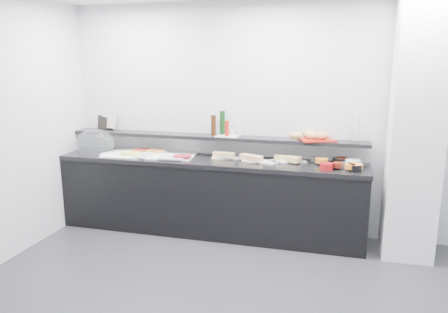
% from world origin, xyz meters
% --- Properties ---
extents(back_wall, '(5.00, 0.02, 2.70)m').
position_xyz_m(back_wall, '(0.00, 2.00, 1.35)').
color(back_wall, silver).
rests_on(back_wall, ground).
extents(column, '(0.50, 0.50, 2.70)m').
position_xyz_m(column, '(1.50, 1.65, 1.35)').
color(column, silver).
rests_on(column, ground).
extents(buffet_cabinet, '(3.60, 0.60, 0.85)m').
position_xyz_m(buffet_cabinet, '(-0.70, 1.70, 0.42)').
color(buffet_cabinet, black).
rests_on(buffet_cabinet, ground).
extents(counter_top, '(3.62, 0.62, 0.05)m').
position_xyz_m(counter_top, '(-0.70, 1.70, 0.88)').
color(counter_top, black).
rests_on(counter_top, buffet_cabinet).
extents(wall_shelf, '(3.60, 0.25, 0.04)m').
position_xyz_m(wall_shelf, '(-0.70, 1.88, 1.13)').
color(wall_shelf, black).
rests_on(wall_shelf, back_wall).
extents(cloche_base, '(0.46, 0.38, 0.04)m').
position_xyz_m(cloche_base, '(-2.15, 1.67, 0.92)').
color(cloche_base, '#AEAFB5').
rests_on(cloche_base, counter_top).
extents(cloche_dome, '(0.55, 0.43, 0.34)m').
position_xyz_m(cloche_dome, '(-2.18, 1.70, 1.03)').
color(cloche_dome, white).
rests_on(cloche_dome, cloche_base).
extents(linen_runner, '(1.14, 0.62, 0.01)m').
position_xyz_m(linen_runner, '(-1.46, 1.73, 0.91)').
color(linen_runner, white).
rests_on(linen_runner, counter_top).
extents(platter_meat_a, '(0.33, 0.28, 0.01)m').
position_xyz_m(platter_meat_a, '(-1.65, 1.80, 0.92)').
color(platter_meat_a, silver).
rests_on(platter_meat_a, linen_runner).
extents(food_meat_a, '(0.24, 0.20, 0.02)m').
position_xyz_m(food_meat_a, '(-1.61, 1.80, 0.94)').
color(food_meat_a, maroon).
rests_on(food_meat_a, platter_meat_a).
extents(platter_salmon, '(0.31, 0.24, 0.01)m').
position_xyz_m(platter_salmon, '(-1.44, 1.80, 0.92)').
color(platter_salmon, silver).
rests_on(platter_salmon, linen_runner).
extents(food_salmon, '(0.22, 0.16, 0.02)m').
position_xyz_m(food_salmon, '(-1.41, 1.80, 0.94)').
color(food_salmon, orange).
rests_on(food_salmon, platter_salmon).
extents(platter_cheese, '(0.35, 0.30, 0.01)m').
position_xyz_m(platter_cheese, '(-1.53, 1.58, 0.92)').
color(platter_cheese, silver).
rests_on(platter_cheese, linen_runner).
extents(food_cheese, '(0.25, 0.18, 0.02)m').
position_xyz_m(food_cheese, '(-1.66, 1.60, 0.94)').
color(food_cheese, '#EAE15B').
rests_on(food_cheese, platter_cheese).
extents(platter_meat_b, '(0.30, 0.21, 0.01)m').
position_xyz_m(platter_meat_b, '(-1.11, 1.57, 0.92)').
color(platter_meat_b, silver).
rests_on(platter_meat_b, linen_runner).
extents(food_meat_b, '(0.21, 0.15, 0.02)m').
position_xyz_m(food_meat_b, '(-0.99, 1.59, 0.94)').
color(food_meat_b, maroon).
rests_on(food_meat_b, platter_meat_b).
extents(sandwich_plate_left, '(0.36, 0.20, 0.01)m').
position_xyz_m(sandwich_plate_left, '(-0.52, 1.81, 0.91)').
color(sandwich_plate_left, silver).
rests_on(sandwich_plate_left, counter_top).
extents(sandwich_food_left, '(0.25, 0.11, 0.06)m').
position_xyz_m(sandwich_food_left, '(-0.54, 1.78, 0.94)').
color(sandwich_food_left, '#DCB473').
rests_on(sandwich_food_left, sandwich_plate_left).
extents(tongs_left, '(0.16, 0.02, 0.01)m').
position_xyz_m(tongs_left, '(-0.50, 1.73, 0.92)').
color(tongs_left, '#ABADB2').
rests_on(tongs_left, sandwich_plate_left).
extents(sandwich_plate_mid, '(0.41, 0.25, 0.01)m').
position_xyz_m(sandwich_plate_mid, '(-0.10, 1.72, 0.91)').
color(sandwich_plate_mid, white).
rests_on(sandwich_plate_mid, counter_top).
extents(sandwich_food_mid, '(0.28, 0.20, 0.06)m').
position_xyz_m(sandwich_food_mid, '(-0.20, 1.71, 0.94)').
color(sandwich_food_mid, tan).
rests_on(sandwich_food_mid, sandwich_plate_mid).
extents(tongs_mid, '(0.14, 0.09, 0.01)m').
position_xyz_m(tongs_mid, '(-0.13, 1.60, 0.92)').
color(tongs_mid, silver).
rests_on(tongs_mid, sandwich_plate_mid).
extents(sandwich_plate_right, '(0.43, 0.30, 0.01)m').
position_xyz_m(sandwich_plate_right, '(0.21, 1.81, 0.91)').
color(sandwich_plate_right, white).
rests_on(sandwich_plate_right, counter_top).
extents(sandwich_food_right, '(0.31, 0.22, 0.06)m').
position_xyz_m(sandwich_food_right, '(0.21, 1.78, 0.94)').
color(sandwich_food_right, tan).
rests_on(sandwich_food_right, sandwich_plate_right).
extents(tongs_right, '(0.16, 0.03, 0.01)m').
position_xyz_m(tongs_right, '(0.09, 1.69, 0.92)').
color(tongs_right, '#B5B8BC').
rests_on(tongs_right, sandwich_plate_right).
extents(bowl_glass_fruit, '(0.20, 0.20, 0.07)m').
position_xyz_m(bowl_glass_fruit, '(0.54, 1.82, 0.94)').
color(bowl_glass_fruit, silver).
rests_on(bowl_glass_fruit, counter_top).
extents(fill_glass_fruit, '(0.17, 0.17, 0.05)m').
position_xyz_m(fill_glass_fruit, '(0.59, 1.77, 0.95)').
color(fill_glass_fruit, orange).
rests_on(fill_glass_fruit, bowl_glass_fruit).
extents(bowl_black_jam, '(0.18, 0.18, 0.07)m').
position_xyz_m(bowl_black_jam, '(0.78, 1.84, 0.94)').
color(bowl_black_jam, black).
rests_on(bowl_black_jam, counter_top).
extents(fill_black_jam, '(0.16, 0.16, 0.05)m').
position_xyz_m(fill_black_jam, '(0.80, 1.86, 0.95)').
color(fill_black_jam, '#571B0C').
rests_on(fill_black_jam, bowl_black_jam).
extents(bowl_glass_cream, '(0.21, 0.21, 0.07)m').
position_xyz_m(bowl_glass_cream, '(0.97, 1.78, 0.94)').
color(bowl_glass_cream, white).
rests_on(bowl_glass_cream, counter_top).
extents(fill_glass_cream, '(0.21, 0.21, 0.05)m').
position_xyz_m(fill_glass_cream, '(0.92, 1.80, 0.95)').
color(fill_glass_cream, white).
rests_on(fill_glass_cream, bowl_glass_cream).
extents(bowl_red_jam, '(0.17, 0.17, 0.07)m').
position_xyz_m(bowl_red_jam, '(0.64, 1.55, 0.94)').
color(bowl_red_jam, maroon).
rests_on(bowl_red_jam, counter_top).
extents(fill_red_jam, '(0.14, 0.14, 0.05)m').
position_xyz_m(fill_red_jam, '(0.76, 1.60, 0.95)').
color(fill_red_jam, '#55160C').
rests_on(fill_red_jam, bowl_red_jam).
extents(bowl_glass_salmon, '(0.15, 0.15, 0.07)m').
position_xyz_m(bowl_glass_salmon, '(0.84, 1.61, 0.94)').
color(bowl_glass_salmon, white).
rests_on(bowl_glass_salmon, counter_top).
extents(fill_glass_salmon, '(0.19, 0.19, 0.05)m').
position_xyz_m(fill_glass_salmon, '(0.94, 1.59, 0.95)').
color(fill_glass_salmon, '#FA8A3D').
rests_on(fill_glass_salmon, bowl_glass_salmon).
extents(bowl_black_fruit, '(0.13, 0.13, 0.07)m').
position_xyz_m(bowl_black_fruit, '(0.94, 1.56, 0.94)').
color(bowl_black_fruit, black).
rests_on(bowl_black_fruit, counter_top).
extents(fill_black_fruit, '(0.14, 0.14, 0.05)m').
position_xyz_m(fill_black_fruit, '(0.88, 1.56, 0.95)').
color(fill_black_fruit, orange).
rests_on(fill_black_fruit, bowl_black_fruit).
extents(framed_print, '(0.21, 0.08, 0.26)m').
position_xyz_m(framed_print, '(-2.20, 2.00, 1.28)').
color(framed_print, black).
rests_on(framed_print, wall_shelf).
extents(print_art, '(0.21, 0.13, 0.22)m').
position_xyz_m(print_art, '(-2.10, 1.97, 1.28)').
color(print_art, '#D0B196').
rests_on(print_art, framed_print).
extents(condiment_tray, '(0.26, 0.17, 0.01)m').
position_xyz_m(condiment_tray, '(-0.52, 1.85, 1.16)').
color(condiment_tray, white).
rests_on(condiment_tray, wall_shelf).
extents(bottle_green_a, '(0.07, 0.07, 0.26)m').
position_xyz_m(bottle_green_a, '(-0.60, 1.94, 1.29)').
color(bottle_green_a, black).
rests_on(bottle_green_a, condiment_tray).
extents(bottle_brown, '(0.07, 0.07, 0.24)m').
position_xyz_m(bottle_brown, '(-0.68, 1.82, 1.28)').
color(bottle_brown, '#321909').
rests_on(bottle_brown, condiment_tray).
extents(bottle_green_b, '(0.08, 0.08, 0.28)m').
position_xyz_m(bottle_green_b, '(-0.60, 1.93, 1.30)').
color(bottle_green_b, black).
rests_on(bottle_green_b, condiment_tray).
extents(bottle_hot, '(0.05, 0.05, 0.18)m').
position_xyz_m(bottle_hot, '(-0.52, 1.83, 1.25)').
color(bottle_hot, '#B7160D').
rests_on(bottle_hot, condiment_tray).
extents(shaker_salt, '(0.04, 0.04, 0.07)m').
position_xyz_m(shaker_salt, '(-0.48, 1.92, 1.20)').
color(shaker_salt, white).
rests_on(shaker_salt, condiment_tray).
extents(shaker_pepper, '(0.04, 0.04, 0.07)m').
position_xyz_m(shaker_pepper, '(-0.38, 1.92, 1.20)').
color(shaker_pepper, silver).
rests_on(shaker_pepper, condiment_tray).
extents(bread_tray, '(0.45, 0.39, 0.02)m').
position_xyz_m(bread_tray, '(0.52, 1.87, 1.16)').
color(bread_tray, '#A51B11').
rests_on(bread_tray, wall_shelf).
extents(bread_roll_n, '(0.16, 0.13, 0.08)m').
position_xyz_m(bread_roll_n, '(0.41, 1.98, 1.21)').
color(bread_roll_n, '#AF9042').
rests_on(bread_roll_n, bread_tray).
extents(bread_roll_sw, '(0.15, 0.10, 0.08)m').
position_xyz_m(bread_roll_sw, '(0.29, 1.78, 1.21)').
color(bread_roll_sw, '#B78B45').
rests_on(bread_roll_sw, bread_tray).
extents(bread_roll_s, '(0.17, 0.13, 0.08)m').
position_xyz_m(bread_roll_s, '(0.54, 1.84, 1.21)').
color(bread_roll_s, '#C5794B').
rests_on(bread_roll_s, bread_tray).
extents(bread_roll_se, '(0.15, 0.13, 0.08)m').
position_xyz_m(bread_roll_se, '(0.45, 1.83, 1.21)').
color(bread_roll_se, tan).
rests_on(bread_roll_se, bread_tray).
extents(bread_roll_midw, '(0.17, 0.13, 0.08)m').
position_xyz_m(bread_roll_midw, '(0.44, 1.90, 1.21)').
color(bread_roll_midw, tan).
rests_on(bread_roll_midw, bread_tray).
extents(bread_roll_mide, '(0.16, 0.12, 0.08)m').
position_xyz_m(bread_roll_mide, '(0.58, 1.88, 1.21)').
color(bread_roll_mide, '#BB8C47').
rests_on(bread_roll_mide, bread_tray).
extents(carafe, '(0.11, 0.11, 0.30)m').
position_xyz_m(carafe, '(0.92, 1.85, 1.30)').
color(carafe, silver).
rests_on(carafe, wall_shelf).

